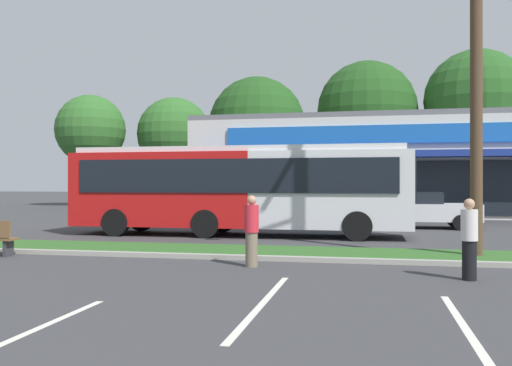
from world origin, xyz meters
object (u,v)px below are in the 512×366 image
object	(u,v)px
car_2	(420,210)
car_1	(216,207)
city_bus	(239,188)
pedestrian_near_bench	(469,239)
utility_pole	(471,35)
pedestrian_by_pole	(252,231)

from	to	relation	value
car_2	car_1	bearing A→B (deg)	177.72
city_bus	car_1	world-z (taller)	city_bus
car_1	pedestrian_near_bench	world-z (taller)	pedestrian_near_bench
utility_pole	pedestrian_near_bench	world-z (taller)	utility_pole
car_2	pedestrian_by_pole	bearing A→B (deg)	-111.40
utility_pole	pedestrian_by_pole	size ratio (longest dim) A/B	6.46
car_1	car_2	xyz separation A→B (m)	(9.22, -0.37, -0.01)
city_bus	pedestrian_near_bench	size ratio (longest dim) A/B	7.69
utility_pole	car_1	distance (m)	14.90
utility_pole	car_2	distance (m)	11.08
utility_pole	pedestrian_near_bench	bearing A→B (deg)	-100.27
pedestrian_near_bench	pedestrian_by_pole	distance (m)	4.67
pedestrian_near_bench	city_bus	bearing A→B (deg)	-26.85
city_bus	pedestrian_by_pole	xyz separation A→B (m)	(2.07, -7.39, -0.94)
car_1	utility_pole	bearing A→B (deg)	-47.12
pedestrian_near_bench	car_1	bearing A→B (deg)	-31.91
car_1	pedestrian_by_pole	bearing A→B (deg)	-70.60
car_2	pedestrian_by_pole	size ratio (longest dim) A/B	2.89
car_1	car_2	world-z (taller)	car_1
car_1	car_2	distance (m)	9.23
car_2	pedestrian_by_pole	world-z (taller)	pedestrian_by_pole
car_2	pedestrian_near_bench	world-z (taller)	pedestrian_near_bench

